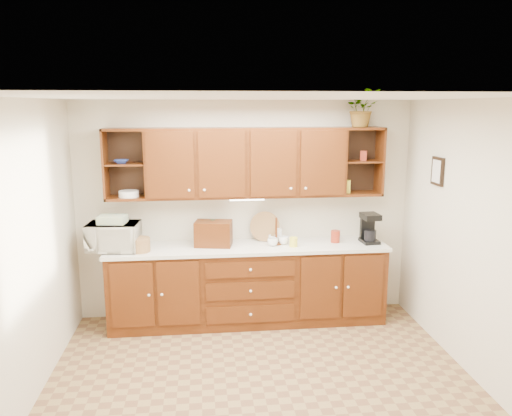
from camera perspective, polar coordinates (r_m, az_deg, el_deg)
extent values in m
plane|color=olive|center=(4.87, 0.78, -19.74)|extent=(4.00, 4.00, 0.00)
plane|color=white|center=(4.16, 0.88, 12.53)|extent=(4.00, 4.00, 0.00)
plane|color=beige|center=(6.03, -1.22, -0.20)|extent=(4.00, 0.00, 4.00)
plane|color=beige|center=(4.56, -25.12, -5.22)|extent=(0.00, 3.50, 3.50)
plane|color=beige|center=(4.99, 24.34, -3.76)|extent=(0.00, 3.50, 3.50)
cube|color=#371606|center=(5.97, -0.93, -8.80)|extent=(3.20, 0.60, 0.90)
cube|color=silver|center=(5.82, -0.93, -4.49)|extent=(3.24, 0.64, 0.04)
cube|color=#371606|center=(5.77, -1.10, 5.21)|extent=(2.30, 0.33, 0.80)
cube|color=black|center=(5.96, -14.57, 5.05)|extent=(0.45, 0.02, 0.80)
cube|color=black|center=(6.19, 11.60, 5.41)|extent=(0.45, 0.02, 0.80)
cube|color=#371606|center=(5.81, -14.78, 4.87)|extent=(0.43, 0.30, 0.02)
cube|color=#371606|center=(6.05, 12.04, 5.25)|extent=(0.43, 0.30, 0.02)
cube|color=#371606|center=(6.02, 12.20, 8.90)|extent=(0.45, 0.33, 0.03)
cube|color=white|center=(5.78, -1.04, 1.01)|extent=(0.40, 0.05, 0.02)
cube|color=black|center=(5.65, 20.04, 3.97)|extent=(0.03, 0.24, 0.30)
cylinder|color=olive|center=(5.70, -13.17, -4.12)|extent=(0.31, 0.31, 0.15)
imported|color=#EFE7CF|center=(5.81, -15.97, -3.17)|extent=(0.59, 0.43, 0.31)
cube|color=#EDE16F|center=(5.77, -16.08, -1.25)|extent=(0.32, 0.25, 0.09)
cylinder|color=black|center=(5.86, -4.96, -2.74)|extent=(0.08, 0.08, 0.29)
cylinder|color=olive|center=(6.01, 1.00, -3.67)|extent=(0.37, 0.18, 0.36)
cube|color=#371606|center=(5.79, -4.88, -2.92)|extent=(0.46, 0.33, 0.29)
cylinder|color=#371606|center=(5.83, 2.33, -2.64)|extent=(0.03, 0.03, 0.32)
cylinder|color=#371606|center=(5.86, 2.32, -4.08)|extent=(0.13, 0.13, 0.02)
imported|color=white|center=(5.86, 3.16, -3.72)|extent=(0.13, 0.13, 0.09)
imported|color=white|center=(5.93, 1.89, -3.52)|extent=(0.13, 0.13, 0.09)
imported|color=white|center=(5.78, 1.90, -3.91)|extent=(0.13, 0.13, 0.09)
cylinder|color=maroon|center=(6.00, 9.06, -3.23)|extent=(0.13, 0.13, 0.14)
cylinder|color=white|center=(5.92, 2.60, -3.18)|extent=(0.10, 0.10, 0.17)
cylinder|color=yellow|center=(5.77, 4.30, -3.89)|extent=(0.11, 0.11, 0.11)
cube|color=black|center=(6.08, 12.82, -3.71)|extent=(0.20, 0.26, 0.04)
cube|color=black|center=(6.12, 12.60, -2.12)|extent=(0.17, 0.07, 0.30)
cube|color=black|center=(6.00, 12.95, -0.94)|extent=(0.20, 0.26, 0.07)
cylinder|color=black|center=(6.04, 12.91, -3.06)|extent=(0.15, 0.15, 0.13)
imported|color=navy|center=(5.80, -15.13, 5.15)|extent=(0.17, 0.17, 0.04)
cylinder|color=white|center=(5.83, -14.33, 1.58)|extent=(0.24, 0.24, 0.07)
cube|color=yellow|center=(6.02, 10.34, 2.45)|extent=(0.10, 0.09, 0.15)
cube|color=maroon|center=(6.04, 12.19, 5.87)|extent=(0.09, 0.09, 0.11)
imported|color=#999999|center=(5.96, 12.00, 11.10)|extent=(0.44, 0.39, 0.43)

